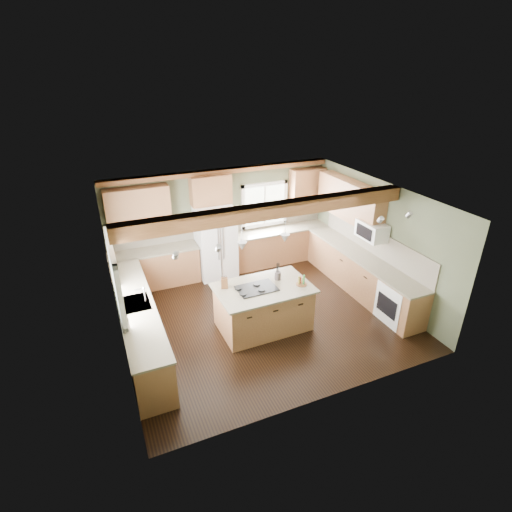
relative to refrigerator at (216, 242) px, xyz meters
name	(u,v)px	position (x,y,z in m)	size (l,w,h in m)	color
floor	(262,316)	(0.30, -2.12, -0.90)	(5.60, 5.60, 0.00)	black
ceiling	(263,198)	(0.30, -2.12, 1.70)	(5.60, 5.60, 0.00)	silver
wall_back	(222,220)	(0.30, 0.38, 0.40)	(5.60, 5.60, 0.00)	#4B523A
wall_left	(115,290)	(-2.50, -2.12, 0.40)	(5.00, 5.00, 0.00)	#4B523A
wall_right	(377,239)	(3.10, -2.12, 0.40)	(5.00, 5.00, 0.00)	#4B523A
ceiling_beam	(271,210)	(0.30, -2.47, 1.57)	(5.55, 0.26, 0.26)	#552C18
soffit_trim	(221,171)	(0.30, 0.28, 1.64)	(5.55, 0.20, 0.10)	#552C18
backsplash_back	(222,223)	(0.30, 0.36, 0.31)	(5.58, 0.03, 0.58)	brown
backsplash_right	(374,242)	(3.08, -2.07, 0.31)	(0.03, 3.70, 0.58)	brown
base_cab_back_left	(156,268)	(-1.49, 0.08, -0.46)	(2.02, 0.60, 0.88)	brown
counter_back_left	(153,251)	(-1.49, 0.08, 0.00)	(2.06, 0.64, 0.04)	brown
base_cab_back_right	(280,246)	(1.79, 0.08, -0.46)	(2.62, 0.60, 0.88)	brown
counter_back_right	(280,230)	(1.79, 0.08, 0.00)	(2.66, 0.64, 0.04)	brown
base_cab_left	(139,325)	(-2.20, -2.07, -0.46)	(0.60, 3.70, 0.88)	brown
counter_left	(136,304)	(-2.20, -2.07, 0.00)	(0.64, 3.74, 0.04)	brown
base_cab_right	(360,274)	(2.80, -2.07, -0.46)	(0.60, 3.70, 0.88)	brown
counter_right	(362,256)	(2.80, -2.07, 0.00)	(0.64, 3.74, 0.04)	brown
upper_cab_back_left	(138,207)	(-1.69, 0.21, 1.05)	(1.40, 0.35, 0.90)	brown
upper_cab_over_fridge	(211,190)	(0.00, 0.21, 1.25)	(0.96, 0.35, 0.70)	brown
upper_cab_right	(350,200)	(2.92, -1.22, 1.05)	(0.35, 2.20, 0.90)	brown
upper_cab_back_corner	(307,186)	(2.60, 0.21, 1.05)	(0.90, 0.35, 0.90)	brown
window_left	(114,275)	(-2.48, -2.07, 0.65)	(0.04, 1.60, 1.05)	white
window_back	(264,204)	(1.45, 0.36, 0.65)	(1.10, 0.04, 1.00)	white
sink	(135,304)	(-2.20, -2.07, 0.01)	(0.50, 0.65, 0.03)	#262628
faucet	(145,295)	(-2.02, -2.07, 0.15)	(0.02, 0.02, 0.28)	#B2B2B7
dishwasher	(152,369)	(-2.19, -3.37, -0.47)	(0.60, 0.60, 0.84)	white
oven	(398,303)	(2.79, -3.37, -0.47)	(0.60, 0.72, 0.84)	white
microwave	(372,231)	(2.88, -2.17, 0.65)	(0.40, 0.70, 0.38)	white
pendant_left	(242,246)	(-0.27, -2.48, 0.98)	(0.18, 0.18, 0.16)	#B2B2B7
pendant_right	(285,238)	(0.60, -2.47, 0.98)	(0.18, 0.18, 0.16)	#B2B2B7
refrigerator	(216,242)	(0.00, 0.00, 0.00)	(0.90, 0.74, 1.80)	white
island	(263,308)	(0.17, -2.47, -0.46)	(1.74, 1.06, 0.88)	olive
island_top	(264,288)	(0.17, -2.47, 0.00)	(1.85, 1.18, 0.04)	brown
cooktop	(257,288)	(0.02, -2.48, 0.03)	(0.75, 0.50, 0.02)	black
knife_block	(224,283)	(-0.54, -2.20, 0.13)	(0.13, 0.10, 0.21)	brown
utensil_crock	(278,276)	(0.55, -2.30, 0.10)	(0.12, 0.12, 0.17)	#413834
bottle_tray	(302,280)	(0.89, -2.67, 0.12)	(0.22, 0.22, 0.20)	brown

